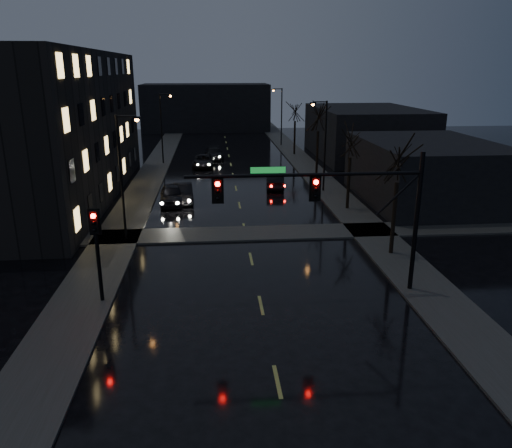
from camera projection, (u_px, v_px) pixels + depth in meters
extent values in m
plane|color=black|center=(285.00, 419.00, 15.86)|extent=(160.00, 160.00, 0.00)
cube|color=#2D2D2B|center=(147.00, 182.00, 48.40)|extent=(3.00, 140.00, 0.12)
cube|color=#2D2D2B|center=(319.00, 179.00, 49.82)|extent=(3.00, 140.00, 0.12)
cube|color=#2D2D2B|center=(246.00, 234.00, 33.42)|extent=(40.00, 3.00, 0.12)
cube|color=black|center=(37.00, 127.00, 41.20)|extent=(12.00, 30.00, 12.00)
cube|color=black|center=(427.00, 172.00, 41.12)|extent=(10.00, 14.00, 5.00)
cube|color=black|center=(366.00, 132.00, 62.01)|extent=(12.00, 18.00, 6.00)
cube|color=black|center=(206.00, 107.00, 88.55)|extent=(22.00, 10.00, 8.00)
cylinder|color=black|center=(416.00, 224.00, 24.00)|extent=(0.22, 0.22, 7.00)
cylinder|color=black|center=(305.00, 175.00, 22.79)|extent=(11.00, 0.16, 0.16)
cylinder|color=black|center=(399.00, 194.00, 23.47)|extent=(2.05, 0.10, 2.05)
cube|color=#0C591E|center=(268.00, 170.00, 22.58)|extent=(1.60, 0.04, 0.28)
cube|color=black|center=(218.00, 190.00, 22.65)|extent=(0.35, 0.28, 1.05)
sphere|color=#FF0705|center=(218.00, 184.00, 22.40)|extent=(0.22, 0.22, 0.22)
cube|color=black|center=(315.00, 188.00, 23.03)|extent=(0.35, 0.28, 1.05)
sphere|color=#FF0705|center=(316.00, 182.00, 22.78)|extent=(0.22, 0.22, 0.22)
cylinder|color=black|center=(98.00, 259.00, 23.13)|extent=(0.18, 0.18, 4.40)
cube|color=black|center=(95.00, 222.00, 22.59)|extent=(0.35, 0.28, 1.05)
sphere|color=#FF0705|center=(93.00, 216.00, 22.34)|extent=(0.22, 0.22, 0.22)
cylinder|color=black|center=(394.00, 219.00, 29.21)|extent=(0.24, 0.24, 4.40)
cylinder|color=black|center=(348.00, 184.00, 38.76)|extent=(0.24, 0.24, 4.12)
cylinder|color=black|center=(317.00, 155.00, 50.08)|extent=(0.24, 0.24, 4.68)
cylinder|color=black|center=(295.00, 138.00, 63.45)|extent=(0.24, 0.24, 4.29)
cylinder|color=black|center=(121.00, 180.00, 31.12)|extent=(0.16, 0.16, 8.00)
cylinder|color=black|center=(126.00, 116.00, 30.00)|extent=(1.20, 0.10, 0.10)
cube|color=black|center=(137.00, 118.00, 30.08)|extent=(0.50, 0.25, 0.15)
sphere|color=orange|center=(137.00, 119.00, 30.11)|extent=(0.28, 0.28, 0.28)
cylinder|color=black|center=(161.00, 129.00, 56.78)|extent=(0.16, 0.16, 8.00)
cylinder|color=black|center=(165.00, 94.00, 55.66)|extent=(1.20, 0.10, 0.10)
cube|color=black|center=(170.00, 95.00, 55.75)|extent=(0.50, 0.25, 0.15)
sphere|color=orange|center=(170.00, 96.00, 55.77)|extent=(0.28, 0.28, 0.28)
cylinder|color=black|center=(325.00, 147.00, 43.83)|extent=(0.16, 0.16, 8.00)
cylinder|color=black|center=(320.00, 102.00, 42.61)|extent=(1.20, 0.10, 0.10)
cube|color=black|center=(313.00, 103.00, 42.59)|extent=(0.50, 0.25, 0.15)
sphere|color=orange|center=(313.00, 104.00, 42.62)|extent=(0.28, 0.28, 0.28)
cylinder|color=black|center=(282.00, 117.00, 70.44)|extent=(0.16, 0.16, 8.00)
cylinder|color=black|center=(278.00, 89.00, 69.23)|extent=(1.20, 0.10, 0.10)
cube|color=black|center=(273.00, 90.00, 69.21)|extent=(0.50, 0.25, 0.15)
sphere|color=orange|center=(273.00, 90.00, 69.24)|extent=(0.28, 0.28, 0.28)
imported|color=black|center=(172.00, 194.00, 40.69)|extent=(2.25, 4.84, 1.60)
imported|color=black|center=(183.00, 193.00, 41.39)|extent=(1.93, 4.59, 1.47)
imported|color=black|center=(204.00, 161.00, 56.09)|extent=(2.61, 5.10, 1.38)
imported|color=black|center=(214.00, 154.00, 60.83)|extent=(2.41, 4.92, 1.38)
imported|color=black|center=(275.00, 180.00, 46.14)|extent=(1.96, 4.58, 1.47)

